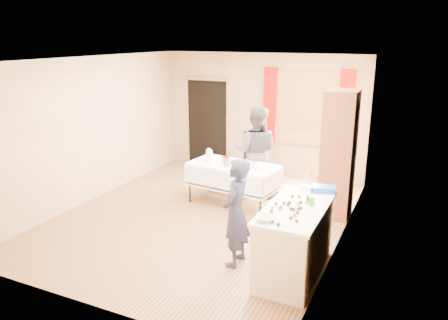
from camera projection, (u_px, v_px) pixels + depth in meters
The scene contains 29 objects.
floor at pixel (203, 217), 7.36m from camera, with size 4.50×5.50×0.02m, color #9E7047.
ceiling at pixel (200, 58), 6.64m from camera, with size 4.50×5.50×0.02m, color white.
wall_back at pixel (261, 115), 9.40m from camera, with size 4.50×0.02×2.60m, color tan.
wall_front at pixel (80, 198), 4.59m from camera, with size 4.50×0.02×2.60m, color tan.
wall_left at pixel (92, 130), 7.92m from camera, with size 0.02×5.50×2.60m, color tan.
wall_right at pixel (345, 158), 6.08m from camera, with size 0.02×5.50×2.60m, color tan.
window_frame at pixel (307, 109), 8.91m from camera, with size 1.32×0.06×1.52m, color olive.
window_pane at pixel (307, 109), 8.90m from camera, with size 1.20×0.02×1.40m, color white.
curtain_left at pixel (270, 107), 9.18m from camera, with size 0.28×0.06×1.65m, color #A00D06.
curtain_right at pixel (345, 112), 8.55m from camera, with size 0.28×0.06×1.65m, color #A00D06.
doorway at pixel (207, 124), 9.99m from camera, with size 0.95×0.04×2.00m, color black.
door_lintel at pixel (206, 79), 9.68m from camera, with size 1.05×0.06×0.08m, color olive.
cabinet at pixel (338, 155), 7.16m from camera, with size 0.50×0.60×2.12m, color brown.
counter at pixel (295, 240), 5.52m from camera, with size 0.71×1.50×0.91m.
party_table at pixel (233, 181), 7.80m from camera, with size 1.68×0.99×0.75m.
chair at pixel (251, 172), 8.69m from camera, with size 0.46×0.46×1.10m.
girl at pixel (236, 213), 5.67m from camera, with size 0.36×0.54×1.46m, color #1F213D.
woman at pixel (256, 152), 8.15m from camera, with size 0.93×0.78×1.71m, color black.
soda_can at pixel (312, 201), 5.41m from camera, with size 0.07×0.07×0.12m, color #189124.
mixing_bowl at pixel (265, 218), 4.98m from camera, with size 0.29×0.29×0.06m, color white.
foam_block at pixel (307, 188), 5.92m from camera, with size 0.15×0.10×0.08m, color white.
blue_basket at pixel (324, 189), 5.89m from camera, with size 0.30×0.20×0.08m, color blue.
pitcher at pixel (209, 156), 7.83m from camera, with size 0.11×0.11×0.22m, color silver.
cup_red at pixel (226, 159), 7.85m from camera, with size 0.17×0.17×0.11m, color #B60907.
cup_rainbow at pixel (226, 162), 7.61m from camera, with size 0.16×0.16×0.12m, color red.
small_bowl at pixel (251, 164), 7.65m from camera, with size 0.18×0.18×0.05m, color white.
pastry_tray at pixel (257, 170), 7.37m from camera, with size 0.28×0.20×0.02m, color white.
bottle at pixel (210, 153), 8.14m from camera, with size 0.09×0.09×0.18m, color white.
cake_balls at pixel (291, 207), 5.32m from camera, with size 0.42×1.03×0.04m.
Camera 1 is at (3.20, -6.02, 2.96)m, focal length 35.00 mm.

